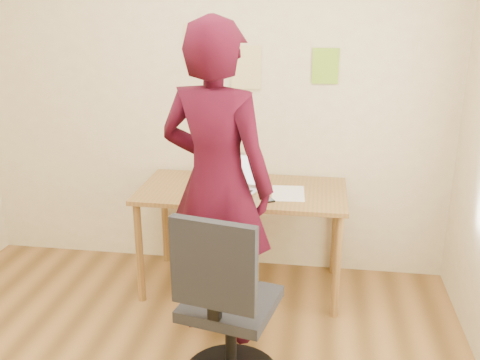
% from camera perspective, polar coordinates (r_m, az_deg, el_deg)
% --- Properties ---
extents(room, '(3.58, 3.58, 2.78)m').
position_cam_1_polar(room, '(2.24, -12.63, 2.47)').
color(room, brown).
rests_on(room, ground).
extents(desk, '(1.40, 0.70, 0.74)m').
position_cam_1_polar(desk, '(3.66, 0.25, -2.25)').
color(desk, olive).
rests_on(desk, ground).
extents(laptop, '(0.39, 0.37, 0.24)m').
position_cam_1_polar(laptop, '(3.59, -0.67, -0.31)').
color(laptop, silver).
rests_on(laptop, desk).
extents(paper_sheet, '(0.23, 0.32, 0.00)m').
position_cam_1_polar(paper_sheet, '(3.56, 5.15, -1.41)').
color(paper_sheet, white).
rests_on(paper_sheet, desk).
extents(phone, '(0.11, 0.13, 0.01)m').
position_cam_1_polar(phone, '(3.44, 2.92, -2.04)').
color(phone, black).
rests_on(phone, desk).
extents(wall_note_left, '(0.21, 0.00, 0.30)m').
position_cam_1_polar(wall_note_left, '(3.85, -4.41, 14.08)').
color(wall_note_left, '#DCC784').
rests_on(wall_note_left, room).
extents(wall_note_mid, '(0.21, 0.00, 0.30)m').
position_cam_1_polar(wall_note_mid, '(3.81, 0.65, 11.91)').
color(wall_note_mid, '#DCC784').
rests_on(wall_note_mid, room).
extents(wall_note_right, '(0.18, 0.00, 0.24)m').
position_cam_1_polar(wall_note_right, '(3.77, 9.11, 11.91)').
color(wall_note_right, '#7FBB2A').
rests_on(wall_note_right, room).
extents(office_chair, '(0.53, 0.54, 1.01)m').
position_cam_1_polar(office_chair, '(2.81, -1.50, -14.26)').
color(office_chair, black).
rests_on(office_chair, ground).
extents(person, '(0.79, 0.63, 1.90)m').
position_cam_1_polar(person, '(3.07, -2.53, -0.59)').
color(person, '#360715').
rests_on(person, ground).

